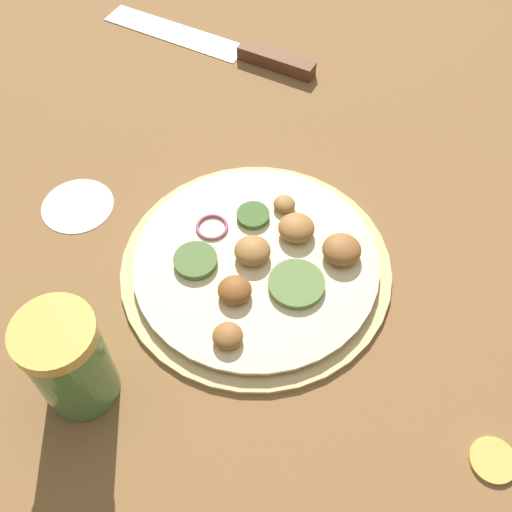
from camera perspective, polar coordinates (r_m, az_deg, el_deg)
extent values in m
plane|color=brown|center=(0.58, 0.00, -1.14)|extent=(3.00, 3.00, 0.00)
cylinder|color=#D6B77A|center=(0.58, 0.00, -0.86)|extent=(0.26, 0.26, 0.01)
cylinder|color=beige|center=(0.57, 0.00, -0.46)|extent=(0.24, 0.24, 0.00)
cylinder|color=#385B23|center=(0.60, -0.29, 3.88)|extent=(0.03, 0.03, 0.01)
ellipsoid|color=#996633|center=(0.57, -0.06, 0.69)|extent=(0.03, 0.03, 0.02)
cylinder|color=#567538|center=(0.55, 3.87, -2.67)|extent=(0.05, 0.05, 0.01)
ellipsoid|color=#996633|center=(0.58, 4.16, 2.42)|extent=(0.04, 0.04, 0.02)
ellipsoid|color=brown|center=(0.54, -2.04, -3.26)|extent=(0.03, 0.03, 0.02)
torus|color=#A34C70|center=(0.59, -4.21, 2.77)|extent=(0.03, 0.03, 0.00)
ellipsoid|color=brown|center=(0.57, 8.16, 0.61)|extent=(0.04, 0.04, 0.02)
cylinder|color=#47662D|center=(0.57, -5.79, -0.44)|extent=(0.04, 0.04, 0.01)
ellipsoid|color=#996633|center=(0.61, 2.71, 4.97)|extent=(0.02, 0.02, 0.01)
ellipsoid|color=brown|center=(0.52, -2.72, -7.60)|extent=(0.03, 0.03, 0.01)
cube|color=silver|center=(0.87, -7.80, 20.34)|extent=(0.12, 0.20, 0.00)
cube|color=brown|center=(0.80, 1.91, 18.08)|extent=(0.06, 0.10, 0.02)
cylinder|color=#4C7F42|center=(0.50, -17.16, -9.90)|extent=(0.06, 0.06, 0.09)
cylinder|color=gold|center=(0.46, -18.74, -7.03)|extent=(0.06, 0.06, 0.01)
cylinder|color=gold|center=(0.53, 21.71, -17.57)|extent=(0.04, 0.04, 0.01)
cylinder|color=white|center=(0.66, -16.63, 4.63)|extent=(0.08, 0.08, 0.00)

